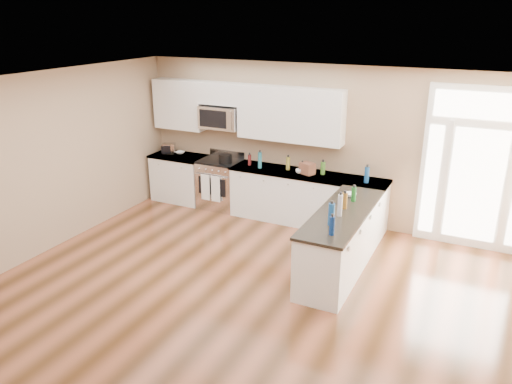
# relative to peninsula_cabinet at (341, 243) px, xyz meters

# --- Properties ---
(ground) EXTENTS (8.00, 8.00, 0.00)m
(ground) POSITION_rel_peninsula_cabinet_xyz_m (-0.93, -2.24, -0.43)
(ground) COLOR #472A14
(room_shell) EXTENTS (8.00, 8.00, 8.00)m
(room_shell) POSITION_rel_peninsula_cabinet_xyz_m (-0.93, -2.24, 1.27)
(room_shell) COLOR tan
(room_shell) RESTS_ON ground
(back_cabinet_left) EXTENTS (1.10, 0.66, 0.94)m
(back_cabinet_left) POSITION_rel_peninsula_cabinet_xyz_m (-3.80, 1.45, 0.00)
(back_cabinet_left) COLOR white
(back_cabinet_left) RESTS_ON ground
(back_cabinet_right) EXTENTS (2.85, 0.66, 0.94)m
(back_cabinet_right) POSITION_rel_peninsula_cabinet_xyz_m (-1.08, 1.45, 0.00)
(back_cabinet_right) COLOR white
(back_cabinet_right) RESTS_ON ground
(peninsula_cabinet) EXTENTS (0.69, 2.32, 0.94)m
(peninsula_cabinet) POSITION_rel_peninsula_cabinet_xyz_m (0.00, 0.00, 0.00)
(peninsula_cabinet) COLOR white
(peninsula_cabinet) RESTS_ON ground
(upper_cabinet_left) EXTENTS (1.04, 0.33, 0.95)m
(upper_cabinet_left) POSITION_rel_peninsula_cabinet_xyz_m (-3.81, 1.59, 1.49)
(upper_cabinet_left) COLOR white
(upper_cabinet_left) RESTS_ON room_shell
(upper_cabinet_right) EXTENTS (1.94, 0.33, 0.95)m
(upper_cabinet_right) POSITION_rel_peninsula_cabinet_xyz_m (-1.50, 1.59, 1.49)
(upper_cabinet_right) COLOR white
(upper_cabinet_right) RESTS_ON room_shell
(upper_cabinet_short) EXTENTS (0.82, 0.33, 0.40)m
(upper_cabinet_short) POSITION_rel_peninsula_cabinet_xyz_m (-2.88, 1.59, 1.77)
(upper_cabinet_short) COLOR white
(upper_cabinet_short) RESTS_ON room_shell
(microwave) EXTENTS (0.78, 0.41, 0.42)m
(microwave) POSITION_rel_peninsula_cabinet_xyz_m (-2.88, 1.56, 1.33)
(microwave) COLOR silver
(microwave) RESTS_ON room_shell
(entry_door) EXTENTS (1.70, 0.10, 2.60)m
(entry_door) POSITION_rel_peninsula_cabinet_xyz_m (1.62, 1.71, 0.87)
(entry_door) COLOR white
(entry_door) RESTS_ON ground
(kitchen_range) EXTENTS (0.77, 0.68, 1.08)m
(kitchen_range) POSITION_rel_peninsula_cabinet_xyz_m (-2.86, 1.45, 0.04)
(kitchen_range) COLOR silver
(kitchen_range) RESTS_ON ground
(stockpot) EXTENTS (0.27, 0.27, 0.19)m
(stockpot) POSITION_rel_peninsula_cabinet_xyz_m (-2.68, 1.34, 0.61)
(stockpot) COLOR black
(stockpot) RESTS_ON kitchen_range
(toaster_oven) EXTENTS (0.29, 0.27, 0.21)m
(toaster_oven) POSITION_rel_peninsula_cabinet_xyz_m (-4.04, 1.47, 0.61)
(toaster_oven) COLOR silver
(toaster_oven) RESTS_ON back_cabinet_left
(cardboard_box) EXTENTS (0.30, 0.26, 0.20)m
(cardboard_box) POSITION_rel_peninsula_cabinet_xyz_m (-1.08, 1.42, 0.61)
(cardboard_box) COLOR brown
(cardboard_box) RESTS_ON back_cabinet_right
(bowl_left) EXTENTS (0.20, 0.20, 0.04)m
(bowl_left) POSITION_rel_peninsula_cabinet_xyz_m (-3.84, 1.55, 0.53)
(bowl_left) COLOR white
(bowl_left) RESTS_ON back_cabinet_left
(bowl_peninsula) EXTENTS (0.23, 0.23, 0.05)m
(bowl_peninsula) POSITION_rel_peninsula_cabinet_xyz_m (-0.07, 0.64, 0.53)
(bowl_peninsula) COLOR white
(bowl_peninsula) RESTS_ON peninsula_cabinet
(cup_counter) EXTENTS (0.13, 0.13, 0.08)m
(cup_counter) POSITION_rel_peninsula_cabinet_xyz_m (-1.22, 1.39, 0.55)
(cup_counter) COLOR white
(cup_counter) RESTS_ON back_cabinet_right
(counter_bottles) EXTENTS (2.39, 2.44, 0.31)m
(counter_bottles) POSITION_rel_peninsula_cabinet_xyz_m (-0.57, 0.60, 0.63)
(counter_bottles) COLOR #19591E
(counter_bottles) RESTS_ON back_cabinet_right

